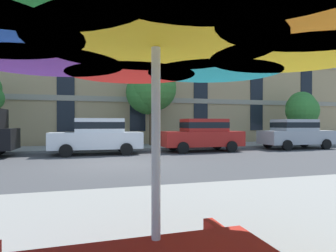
{
  "coord_description": "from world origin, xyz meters",
  "views": [
    {
      "loc": [
        -1.03,
        -10.8,
        1.52
      ],
      "look_at": [
        2.95,
        3.2,
        1.4
      ],
      "focal_mm": 30.48,
      "sensor_mm": 36.0,
      "label": 1
    }
  ],
  "objects_px": {
    "sedan_white": "(97,135)",
    "street_tree_right": "(302,108)",
    "sedan_silver": "(296,133)",
    "street_tree_middle": "(150,91)",
    "patio_umbrella": "(156,10)",
    "sedan_red": "(202,134)"
  },
  "relations": [
    {
      "from": "street_tree_right",
      "to": "sedan_red",
      "type": "bearing_deg",
      "value": -162.3
    },
    {
      "from": "sedan_red",
      "to": "street_tree_right",
      "type": "distance_m",
      "value": 9.66
    },
    {
      "from": "sedan_silver",
      "to": "sedan_white",
      "type": "bearing_deg",
      "value": 180.0
    },
    {
      "from": "sedan_red",
      "to": "street_tree_middle",
      "type": "bearing_deg",
      "value": 120.63
    },
    {
      "from": "street_tree_middle",
      "to": "patio_umbrella",
      "type": "relative_size",
      "value": 1.54
    },
    {
      "from": "street_tree_middle",
      "to": "patio_umbrella",
      "type": "distance_m",
      "value": 16.76
    },
    {
      "from": "sedan_white",
      "to": "patio_umbrella",
      "type": "bearing_deg",
      "value": -90.26
    },
    {
      "from": "sedan_red",
      "to": "sedan_silver",
      "type": "bearing_deg",
      "value": 0.0
    },
    {
      "from": "sedan_silver",
      "to": "patio_umbrella",
      "type": "relative_size",
      "value": 1.28
    },
    {
      "from": "sedan_red",
      "to": "street_tree_right",
      "type": "bearing_deg",
      "value": 17.7
    },
    {
      "from": "sedan_silver",
      "to": "patio_umbrella",
      "type": "xyz_separation_m",
      "value": [
        -11.74,
        -12.7,
        1.31
      ]
    },
    {
      "from": "sedan_red",
      "to": "patio_umbrella",
      "type": "height_order",
      "value": "patio_umbrella"
    },
    {
      "from": "sedan_white",
      "to": "street_tree_middle",
      "type": "height_order",
      "value": "street_tree_middle"
    },
    {
      "from": "sedan_white",
      "to": "sedan_silver",
      "type": "xyz_separation_m",
      "value": [
        11.68,
        0.0,
        0.0
      ]
    },
    {
      "from": "street_tree_right",
      "to": "patio_umbrella",
      "type": "height_order",
      "value": "street_tree_right"
    },
    {
      "from": "sedan_white",
      "to": "sedan_red",
      "type": "distance_m",
      "value": 5.58
    },
    {
      "from": "sedan_red",
      "to": "sedan_silver",
      "type": "distance_m",
      "value": 6.1
    },
    {
      "from": "sedan_white",
      "to": "street_tree_right",
      "type": "height_order",
      "value": "street_tree_right"
    },
    {
      "from": "street_tree_middle",
      "to": "patio_umbrella",
      "type": "bearing_deg",
      "value": -102.06
    },
    {
      "from": "sedan_white",
      "to": "street_tree_middle",
      "type": "xyz_separation_m",
      "value": [
        3.43,
        3.63,
        2.67
      ]
    },
    {
      "from": "sedan_silver",
      "to": "street_tree_middle",
      "type": "distance_m",
      "value": 9.4
    },
    {
      "from": "street_tree_right",
      "to": "patio_umbrella",
      "type": "relative_size",
      "value": 1.13
    }
  ]
}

